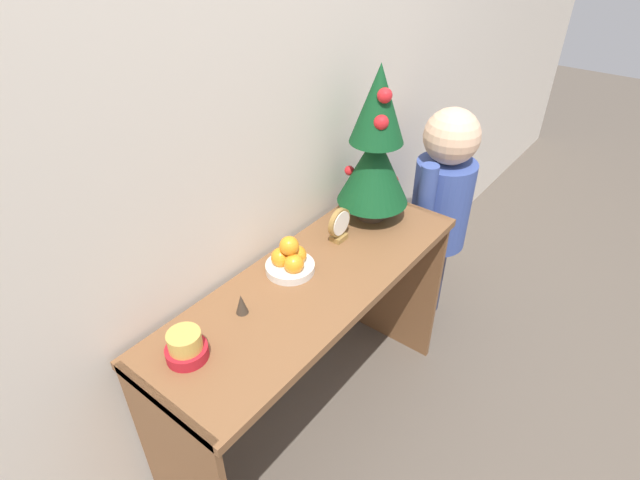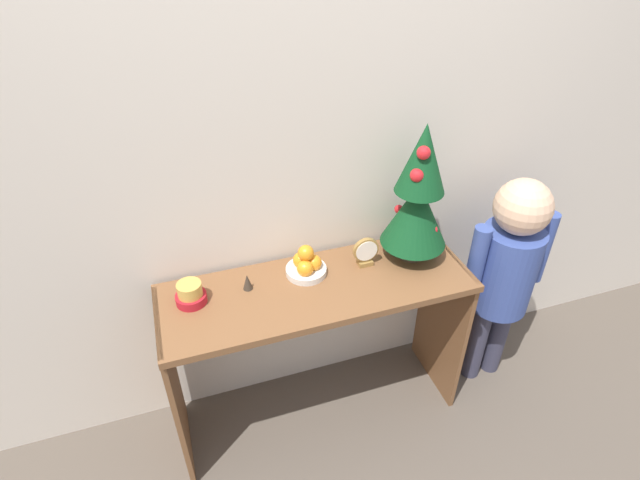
% 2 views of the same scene
% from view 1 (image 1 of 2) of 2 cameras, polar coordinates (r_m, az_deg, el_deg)
% --- Properties ---
extents(ground_plane, '(12.00, 12.00, 0.00)m').
position_cam_1_polar(ground_plane, '(2.13, 4.31, -22.76)').
color(ground_plane, brown).
extents(back_wall, '(7.00, 0.05, 2.50)m').
position_cam_1_polar(back_wall, '(1.54, -8.49, 13.82)').
color(back_wall, beige).
rests_on(back_wall, ground_plane).
extents(console_table, '(1.23, 0.42, 0.76)m').
position_cam_1_polar(console_table, '(1.75, -0.62, -8.75)').
color(console_table, brown).
rests_on(console_table, ground_plane).
extents(mini_tree, '(0.27, 0.27, 0.59)m').
position_cam_1_polar(mini_tree, '(1.82, 6.40, 10.43)').
color(mini_tree, '#4C3828').
rests_on(mini_tree, console_table).
extents(fruit_bowl, '(0.16, 0.16, 0.13)m').
position_cam_1_polar(fruit_bowl, '(1.64, -3.43, -2.34)').
color(fruit_bowl, silver).
rests_on(fruit_bowl, console_table).
extents(singing_bowl, '(0.12, 0.12, 0.09)m').
position_cam_1_polar(singing_bowl, '(1.40, -15.08, -11.71)').
color(singing_bowl, '#AD1923').
rests_on(singing_bowl, console_table).
extents(desk_clock, '(0.11, 0.04, 0.13)m').
position_cam_1_polar(desk_clock, '(1.77, 2.23, 1.70)').
color(desk_clock, olive).
rests_on(desk_clock, console_table).
extents(figurine, '(0.04, 0.04, 0.07)m').
position_cam_1_polar(figurine, '(1.51, -8.97, -7.23)').
color(figurine, '#382D23').
rests_on(figurine, console_table).
extents(child_figure, '(0.41, 0.26, 1.09)m').
position_cam_1_polar(child_figure, '(2.28, 13.76, 4.58)').
color(child_figure, '#38384C').
rests_on(child_figure, ground_plane).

